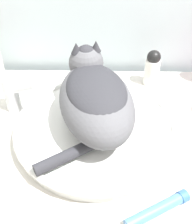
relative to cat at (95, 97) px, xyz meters
name	(u,v)px	position (x,y,z in m)	size (l,w,h in m)	color
vanity_counter	(89,208)	(-0.03, 0.01, -0.55)	(1.05, 0.60, 0.85)	beige
sink_basin	(96,128)	(0.00, -0.01, -0.10)	(0.44, 0.44, 0.05)	silver
cat	(95,97)	(0.00, 0.00, 0.00)	(0.26, 0.35, 0.18)	#56565B
faucet	(14,92)	(-0.24, 0.09, -0.06)	(0.12, 0.07, 0.13)	silver
deodorant_stick	(152,68)	(0.18, 0.24, -0.07)	(0.05, 0.05, 0.12)	white
cream_tube	(158,209)	(0.14, -0.24, -0.11)	(0.15, 0.10, 0.03)	#4C7FB2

